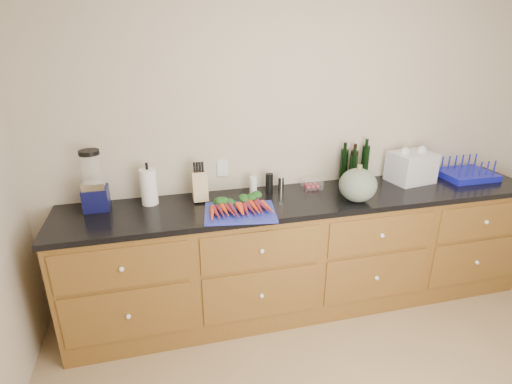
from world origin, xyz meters
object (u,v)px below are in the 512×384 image
object	(u,v)px
blender_appliance	(94,184)
knife_block	(200,186)
cutting_board	(240,212)
squash	(358,185)
tomato_box	(312,184)
dish_rack	(466,173)
paper_towel	(149,187)
carrots	(239,207)

from	to	relation	value
blender_appliance	knife_block	size ratio (longest dim) A/B	1.99
cutting_board	squash	distance (m)	0.88
knife_block	tomato_box	size ratio (longest dim) A/B	1.45
squash	dish_rack	xyz separation A→B (m)	(1.14, 0.23, -0.08)
blender_appliance	knife_block	bearing A→B (deg)	-1.42
squash	paper_towel	distance (m)	1.49
cutting_board	knife_block	distance (m)	0.39
cutting_board	carrots	distance (m)	0.04
cutting_board	tomato_box	xyz separation A→B (m)	(0.65, 0.33, 0.03)
cutting_board	carrots	world-z (taller)	carrots
cutting_board	dish_rack	bearing A→B (deg)	6.81
paper_towel	dish_rack	size ratio (longest dim) A/B	0.61
cutting_board	blender_appliance	xyz separation A→B (m)	(-0.95, 0.32, 0.18)
carrots	tomato_box	world-z (taller)	same
squash	dish_rack	size ratio (longest dim) A/B	0.64
tomato_box	dish_rack	world-z (taller)	dish_rack
tomato_box	cutting_board	bearing A→B (deg)	-153.12
paper_towel	knife_block	xyz separation A→B (m)	(0.36, -0.02, -0.02)
knife_block	carrots	bearing A→B (deg)	-49.04
cutting_board	squash	world-z (taller)	squash
tomato_box	carrots	bearing A→B (deg)	-155.44
carrots	blender_appliance	bearing A→B (deg)	163.24
squash	tomato_box	xyz separation A→B (m)	(-0.22, 0.32, -0.09)
blender_appliance	dish_rack	xyz separation A→B (m)	(2.96, -0.08, -0.14)
cutting_board	paper_towel	xyz separation A→B (m)	(-0.59, 0.32, 0.12)
carrots	cutting_board	bearing A→B (deg)	-90.00
blender_appliance	dish_rack	world-z (taller)	blender_appliance
paper_towel	tomato_box	xyz separation A→B (m)	(1.24, 0.01, -0.10)
cutting_board	dish_rack	world-z (taller)	dish_rack
carrots	paper_towel	distance (m)	0.66
squash	blender_appliance	xyz separation A→B (m)	(-1.82, 0.31, 0.06)
knife_block	blender_appliance	bearing A→B (deg)	178.58
paper_towel	cutting_board	bearing A→B (deg)	-28.51
paper_towel	tomato_box	bearing A→B (deg)	0.46
knife_block	dish_rack	world-z (taller)	knife_block
squash	knife_block	distance (m)	1.14
paper_towel	dish_rack	world-z (taller)	paper_towel
squash	tomato_box	size ratio (longest dim) A/B	1.85
squash	paper_towel	xyz separation A→B (m)	(-1.46, 0.31, 0.01)
cutting_board	dish_rack	size ratio (longest dim) A/B	1.13
carrots	paper_towel	world-z (taller)	paper_towel
knife_block	dish_rack	bearing A→B (deg)	-1.53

